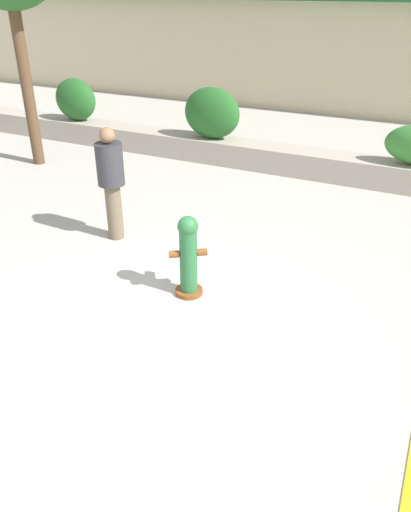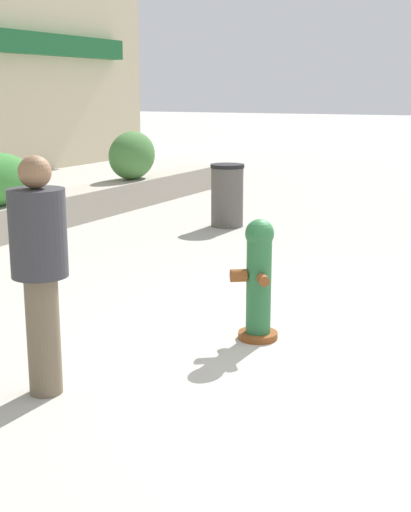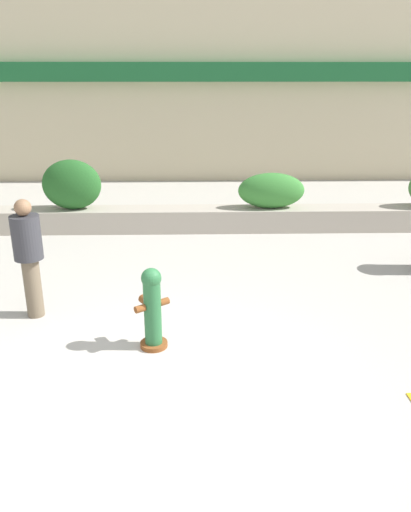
# 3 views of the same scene
# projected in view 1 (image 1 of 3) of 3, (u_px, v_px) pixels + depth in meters

# --- Properties ---
(ground_plane) EXTENTS (120.00, 120.00, 0.00)m
(ground_plane) POSITION_uv_depth(u_px,v_px,m) (153.00, 331.00, 5.73)
(ground_plane) COLOR #B2ADA3
(planter_wall_low) EXTENTS (18.00, 0.70, 0.50)m
(planter_wall_low) POSITION_uv_depth(u_px,v_px,m) (304.00, 162.00, 10.33)
(planter_wall_low) COLOR #ADA393
(planter_wall_low) RESTS_ON ground
(hedge_bush_0) EXTENTS (1.11, 0.63, 1.00)m
(hedge_bush_0) POSITION_uv_depth(u_px,v_px,m) (75.00, 100.00, 12.23)
(hedge_bush_0) COLOR #235B23
(hedge_bush_0) RESTS_ON planter_wall_low
(hedge_bush_1) EXTENTS (1.28, 0.66, 1.09)m
(hedge_bush_1) POSITION_uv_depth(u_px,v_px,m) (212.00, 113.00, 10.77)
(hedge_bush_1) COLOR #235B23
(hedge_bush_1) RESTS_ON planter_wall_low
(fire_hydrant) EXTENTS (0.49, 0.49, 1.08)m
(fire_hydrant) POSITION_uv_depth(u_px,v_px,m) (188.00, 255.00, 6.17)
(fire_hydrant) COLOR brown
(fire_hydrant) RESTS_ON ground
(pedestrian) EXTENTS (0.51, 0.51, 1.73)m
(pedestrian) POSITION_uv_depth(u_px,v_px,m) (111.00, 177.00, 7.38)
(pedestrian) COLOR brown
(pedestrian) RESTS_ON ground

